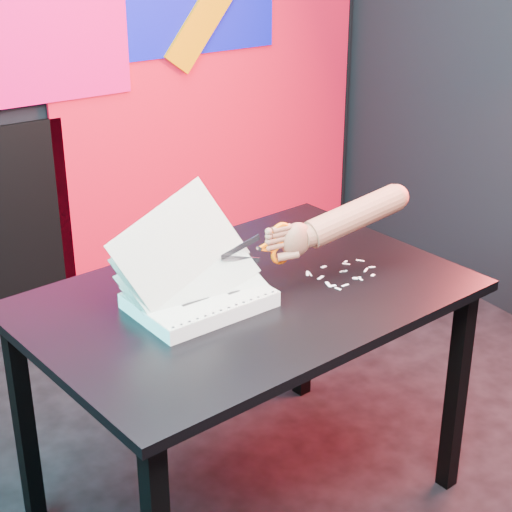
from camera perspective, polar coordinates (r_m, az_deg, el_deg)
room at (r=2.45m, az=0.80°, el=12.60°), size 3.01×3.01×2.71m
backdrop at (r=3.84m, az=-10.75°, el=10.59°), size 2.88×0.05×2.08m
work_table at (r=2.48m, az=-0.64°, el=-4.28°), size 1.33×0.98×0.75m
printout_stack at (r=2.36m, az=-3.87°, el=-2.70°), size 0.43×0.30×0.34m
scissors at (r=2.44m, az=1.36°, el=0.76°), size 0.23×0.02×0.13m
hand_forearm at (r=2.55m, az=5.95°, el=2.44°), size 0.49×0.10×0.16m
paper_clippings at (r=2.55m, az=5.72°, el=-1.27°), size 0.21×0.16×0.00m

